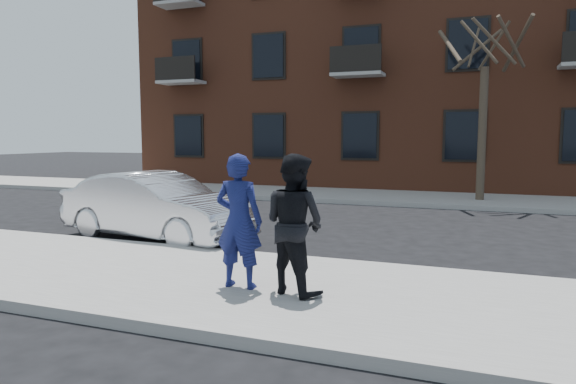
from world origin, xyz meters
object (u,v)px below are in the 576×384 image
at_px(silver_sedan, 156,206).
at_px(man_peacoat, 294,224).
at_px(man_hoodie, 239,221).
at_px(street_tree, 486,28).

distance_m(silver_sedan, man_peacoat, 5.07).
relative_size(silver_sedan, man_hoodie, 2.39).
bearing_deg(man_peacoat, street_tree, -79.40).
distance_m(street_tree, silver_sedan, 11.67).
height_order(man_hoodie, man_peacoat, man_peacoat).
bearing_deg(man_hoodie, street_tree, -105.87).
height_order(silver_sedan, man_hoodie, man_hoodie).
bearing_deg(silver_sedan, street_tree, -27.70).
distance_m(street_tree, man_peacoat, 12.44).
relative_size(man_hoodie, man_peacoat, 1.00).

